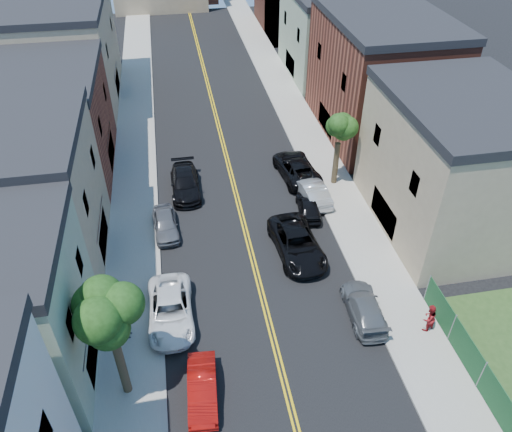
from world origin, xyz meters
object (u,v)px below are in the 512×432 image
black_car_left (185,183)px  grey_car_right (364,307)px  silver_car_right (311,190)px  dark_car_right_far (296,168)px  black_car_right (309,206)px  black_suv_lane (297,244)px  red_sedan (202,388)px  white_pickup (171,310)px  pedestrian_right (429,318)px  grey_car_left (165,224)px  pedestrian_left (128,326)px

black_car_left → grey_car_right: black_car_left is taller
silver_car_right → dark_car_right_far: bearing=-92.2°
black_car_right → silver_car_right: (0.60, 1.68, 0.13)m
grey_car_right → black_suv_lane: bearing=-63.7°
black_suv_lane → red_sedan: bearing=-131.0°
black_car_right → white_pickup: bearing=46.4°
black_car_right → pedestrian_right: pedestrian_right is taller
black_car_left → dark_car_right_far: dark_car_right_far is taller
white_pickup → black_car_right: (10.40, 8.31, -0.10)m
silver_car_right → pedestrian_right: pedestrian_right is taller
black_suv_lane → grey_car_left: bearing=152.0°
black_car_left → silver_car_right: bearing=-16.1°
grey_car_left → black_car_right: grey_car_left is taller
silver_car_right → black_suv_lane: bearing=59.0°
white_pickup → pedestrian_right: pedestrian_right is taller
grey_car_right → black_suv_lane: size_ratio=0.78×
grey_car_left → black_car_right: size_ratio=1.05×
grey_car_left → black_car_right: 10.40m
black_car_right → black_suv_lane: black_suv_lane is taller
grey_car_left → pedestrian_right: 18.15m
dark_car_right_far → pedestrian_left: size_ratio=3.59×
grey_car_right → silver_car_right: bearing=-86.6°
black_suv_lane → black_car_left: bearing=124.7°
red_sedan → pedestrian_right: (12.79, 1.88, 0.40)m
pedestrian_left → black_car_left: bearing=-9.5°
white_pickup → grey_car_right: 11.13m
dark_car_right_far → pedestrian_left: 19.26m
pedestrian_left → pedestrian_right: pedestrian_right is taller
silver_car_right → pedestrian_right: bearing=95.4°
grey_car_left → pedestrian_left: 9.21m
silver_car_right → black_car_right: bearing=62.6°
grey_car_right → red_sedan: bearing=23.7°
black_car_left → pedestrian_left: 14.20m
grey_car_right → silver_car_right: silver_car_right is taller
grey_car_right → dark_car_right_far: bearing=-85.5°
white_pickup → black_suv_lane: 9.48m
grey_car_right → black_car_right: bearing=-83.2°
black_car_left → pedestrian_right: (12.40, -16.12, 0.29)m
grey_car_right → black_car_right: size_ratio=1.19×
grey_car_left → black_car_left: black_car_left is taller
white_pickup → grey_car_left: bearing=90.7°
black_car_right → grey_car_left: bearing=9.5°
white_pickup → grey_car_left: size_ratio=1.34×
pedestrian_right → black_suv_lane: bearing=-74.7°
white_pickup → grey_car_left: white_pickup is taller
pedestrian_left → white_pickup: bearing=-62.0°
grey_car_right → pedestrian_right: (3.10, -1.71, 0.39)m
black_suv_lane → silver_car_right: bearing=62.7°
grey_car_left → black_suv_lane: 9.31m
dark_car_right_far → pedestrian_right: size_ratio=3.18×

